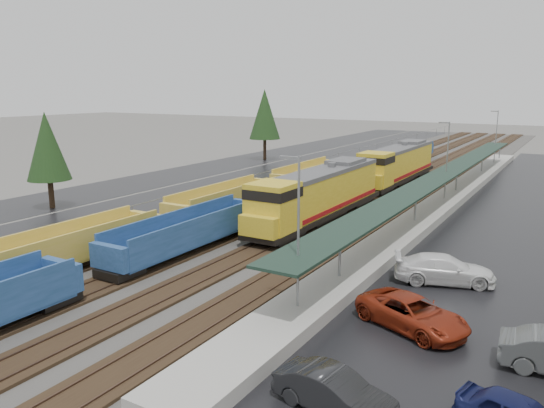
{
  "coord_description": "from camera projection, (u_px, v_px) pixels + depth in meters",
  "views": [
    {
      "loc": [
        20.72,
        -1.3,
        11.0
      ],
      "look_at": [
        -0.39,
        34.21,
        2.0
      ],
      "focal_mm": 35.0,
      "sensor_mm": 36.0,
      "label": 1
    }
  ],
  "objects": [
    {
      "name": "ballast_strip",
      "position": [
        383.0,
        181.0,
        64.17
      ],
      "size": [
        20.0,
        160.0,
        0.08
      ],
      "primitive_type": "cube",
      "color": "#302D2B",
      "rests_on": "ground"
    },
    {
      "name": "trackbed",
      "position": [
        383.0,
        180.0,
        64.14
      ],
      "size": [
        14.6,
        160.0,
        0.22
      ],
      "color": "black",
      "rests_on": "ground"
    },
    {
      "name": "west_parking_lot",
      "position": [
        277.0,
        172.0,
        71.66
      ],
      "size": [
        10.0,
        160.0,
        0.02
      ],
      "primitive_type": "cube",
      "color": "black",
      "rests_on": "ground"
    },
    {
      "name": "west_road",
      "position": [
        217.0,
        166.0,
        76.66
      ],
      "size": [
        9.0,
        160.0,
        0.02
      ],
      "primitive_type": "cube",
      "color": "black",
      "rests_on": "ground"
    },
    {
      "name": "station_platform",
      "position": [
        444.0,
        198.0,
        50.88
      ],
      "size": [
        3.0,
        80.0,
        8.0
      ],
      "color": "#9E9B93",
      "rests_on": "ground"
    },
    {
      "name": "chainlink_fence",
      "position": [
        308.0,
        164.0,
        67.26
      ],
      "size": [
        0.08,
        160.04,
        2.02
      ],
      "color": "gray",
      "rests_on": "ground"
    },
    {
      "name": "tree_west_near",
      "position": [
        47.0,
        146.0,
        48.72
      ],
      "size": [
        3.96,
        3.96,
        9.0
      ],
      "color": "#332316",
      "rests_on": "ground"
    },
    {
      "name": "tree_west_far",
      "position": [
        265.0,
        114.0,
        82.54
      ],
      "size": [
        4.84,
        4.84,
        11.0
      ],
      "color": "#332316",
      "rests_on": "ground"
    },
    {
      "name": "locomotive_lead",
      "position": [
        317.0,
        194.0,
        43.8
      ],
      "size": [
        3.11,
        20.47,
        4.63
      ],
      "color": "black",
      "rests_on": "ground"
    },
    {
      "name": "locomotive_trail",
      "position": [
        397.0,
        164.0,
        61.43
      ],
      "size": [
        3.11,
        20.47,
        4.63
      ],
      "color": "black",
      "rests_on": "ground"
    },
    {
      "name": "well_string_yellow",
      "position": [
        68.0,
        252.0,
        32.53
      ],
      "size": [
        2.76,
        80.85,
        2.45
      ],
      "color": "gold",
      "rests_on": "ground"
    },
    {
      "name": "well_string_blue",
      "position": [
        258.0,
        210.0,
        43.68
      ],
      "size": [
        2.75,
        103.04,
        2.44
      ],
      "color": "navy",
      "rests_on": "ground"
    },
    {
      "name": "parked_car_east_a",
      "position": [
        334.0,
        392.0,
        18.31
      ],
      "size": [
        2.17,
        4.6,
        1.46
      ],
      "primitive_type": "imported",
      "rotation": [
        0.0,
        0.0,
        1.42
      ],
      "color": "black",
      "rests_on": "ground"
    },
    {
      "name": "parked_car_east_b",
      "position": [
        412.0,
        314.0,
        24.65
      ],
      "size": [
        4.45,
        6.03,
        1.52
      ],
      "primitive_type": "imported",
      "rotation": [
        0.0,
        0.0,
        1.17
      ],
      "color": "maroon",
      "rests_on": "ground"
    },
    {
      "name": "parked_car_east_c",
      "position": [
        444.0,
        270.0,
        30.5
      ],
      "size": [
        4.08,
        6.08,
        1.64
      ],
      "primitive_type": "imported",
      "rotation": [
        0.0,
        0.0,
        1.92
      ],
      "color": "white",
      "rests_on": "ground"
    }
  ]
}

